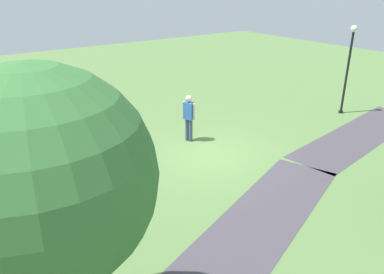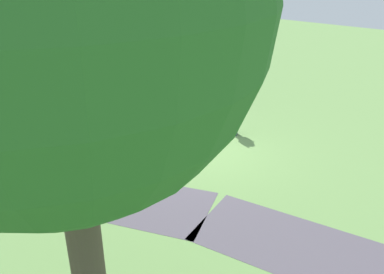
# 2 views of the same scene
# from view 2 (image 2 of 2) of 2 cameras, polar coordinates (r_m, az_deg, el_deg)

# --- Properties ---
(ground_plane) EXTENTS (48.00, 48.00, 0.00)m
(ground_plane) POSITION_cam_2_polar(r_m,az_deg,el_deg) (11.74, 1.52, -1.58)
(ground_plane) COLOR #5D8145
(footpath_segment_mid) EXTENTS (8.15, 4.52, 0.01)m
(footpath_segment_mid) POSITION_cam_2_polar(r_m,az_deg,el_deg) (10.54, -19.30, -6.35)
(footpath_segment_mid) COLOR #49434C
(footpath_segment_mid) RESTS_ON ground
(large_shade_tree) EXTENTS (4.05, 4.05, 6.82)m
(large_shade_tree) POSITION_cam_2_polar(r_m,az_deg,el_deg) (3.98, -19.25, 17.26)
(large_shade_tree) COLOR brown
(large_shade_tree) RESTS_ON ground
(lawn_boulder) EXTENTS (1.04, 1.24, 0.54)m
(lawn_boulder) POSITION_cam_2_polar(r_m,az_deg,el_deg) (14.64, 0.12, 5.02)
(lawn_boulder) COLOR gray
(lawn_boulder) RESTS_ON ground
(woman_with_handbag) EXTENTS (0.52, 0.26, 1.74)m
(woman_with_handbag) POSITION_cam_2_polar(r_m,az_deg,el_deg) (17.26, -3.24, 10.62)
(woman_with_handbag) COLOR #304E60
(woman_with_handbag) RESTS_ON ground
(man_near_boulder) EXTENTS (0.35, 0.49, 1.80)m
(man_near_boulder) POSITION_cam_2_polar(r_m,az_deg,el_deg) (13.57, -5.46, 6.80)
(man_near_boulder) COLOR #755A5A
(man_near_boulder) RESTS_ON ground
(passerby_on_path) EXTENTS (0.36, 0.48, 1.76)m
(passerby_on_path) POSITION_cam_2_polar(r_m,az_deg,el_deg) (12.31, 6.31, 4.76)
(passerby_on_path) COLOR #384864
(passerby_on_path) RESTS_ON ground
(handbag_on_grass) EXTENTS (0.33, 0.29, 0.31)m
(handbag_on_grass) POSITION_cam_2_polar(r_m,az_deg,el_deg) (18.25, -1.98, 8.58)
(handbag_on_grass) COLOR navy
(handbag_on_grass) RESTS_ON ground
(backpack_by_boulder) EXTENTS (0.35, 0.35, 0.40)m
(backpack_by_boulder) POSITION_cam_2_polar(r_m,az_deg,el_deg) (15.76, -0.85, 6.17)
(backpack_by_boulder) COLOR gray
(backpack_by_boulder) RESTS_ON ground
(spare_backpack_on_lawn) EXTENTS (0.35, 0.34, 0.40)m
(spare_backpack_on_lawn) POSITION_cam_2_polar(r_m,az_deg,el_deg) (16.10, 7.40, 6.37)
(spare_backpack_on_lawn) COLOR navy
(spare_backpack_on_lawn) RESTS_ON ground
(frisbee_on_grass) EXTENTS (0.23, 0.23, 0.02)m
(frisbee_on_grass) POSITION_cam_2_polar(r_m,az_deg,el_deg) (17.32, 3.86, 7.19)
(frisbee_on_grass) COLOR #29A0CC
(frisbee_on_grass) RESTS_ON ground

